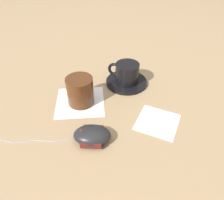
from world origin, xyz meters
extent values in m
plane|color=#9E7F5B|center=(0.00, 0.00, 0.00)|extent=(3.00, 3.00, 0.00)
cylinder|color=black|center=(-0.11, -0.04, 0.01)|extent=(0.15, 0.15, 0.01)
cylinder|color=black|center=(-0.11, -0.04, 0.05)|extent=(0.08, 0.08, 0.07)
torus|color=black|center=(-0.08, -0.07, 0.05)|extent=(0.04, 0.05, 0.05)
ellipsoid|color=black|center=(0.11, 0.14, 0.02)|extent=(0.12, 0.11, 0.04)
cylinder|color=#591E19|center=(0.13, 0.12, 0.03)|extent=(0.01, 0.01, 0.01)
cube|color=#591E19|center=(0.12, 0.17, 0.01)|extent=(0.05, 0.03, 0.02)
cube|color=#591E19|center=(0.09, 0.11, 0.01)|extent=(0.05, 0.03, 0.02)
cylinder|color=gray|center=(0.18, 0.10, 0.00)|extent=(0.05, 0.02, 0.00)
cylinder|color=gray|center=(0.22, 0.08, 0.00)|extent=(0.04, 0.03, 0.00)
cylinder|color=gray|center=(0.27, 0.05, 0.00)|extent=(0.05, 0.02, 0.00)
cylinder|color=gray|center=(0.31, 0.02, 0.00)|extent=(0.04, 0.04, 0.00)
sphere|color=gray|center=(0.15, 0.11, 0.00)|extent=(0.00, 0.00, 0.00)
sphere|color=gray|center=(0.20, 0.09, 0.00)|extent=(0.00, 0.00, 0.00)
sphere|color=gray|center=(0.24, 0.06, 0.00)|extent=(0.00, 0.00, 0.00)
sphere|color=gray|center=(0.29, 0.04, 0.00)|extent=(0.00, 0.00, 0.00)
cube|color=white|center=(0.07, -0.02, 0.00)|extent=(0.20, 0.20, 0.00)
cylinder|color=#4C2814|center=(0.07, -0.02, 0.05)|extent=(0.08, 0.08, 0.09)
cube|color=white|center=(-0.09, 0.17, 0.00)|extent=(0.16, 0.16, 0.00)
camera|label=1|loc=(0.25, 0.50, 0.45)|focal=35.00mm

